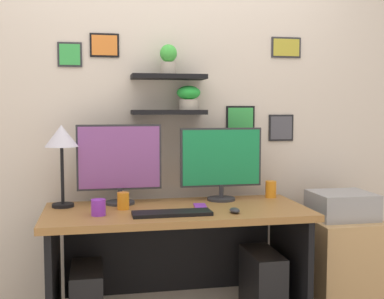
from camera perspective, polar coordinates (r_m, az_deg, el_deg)
back_wall_assembly at (r=3.30m, az=-2.97°, el=5.02°), size 4.40×0.24×2.70m
desk at (r=3.03m, az=-1.90°, el=-10.59°), size 1.54×0.68×0.75m
monitor_left at (r=3.07m, az=-8.39°, el=-1.37°), size 0.52×0.18×0.49m
monitor_right at (r=3.17m, az=3.38°, el=-1.36°), size 0.53×0.18×0.47m
keyboard at (r=2.76m, az=-2.33°, el=-7.37°), size 0.44×0.14×0.02m
computer_mouse at (r=2.81m, az=4.96°, el=-7.02°), size 0.06×0.09×0.03m
desk_lamp at (r=3.02m, az=-14.85°, el=0.95°), size 0.20×0.20×0.49m
cell_phone at (r=2.97m, az=0.96°, el=-6.56°), size 0.08×0.15×0.01m
coffee_mug at (r=2.78m, az=-10.77°, el=-6.60°), size 0.08×0.08×0.09m
pen_cup at (r=2.92m, az=-7.95°, el=-5.90°), size 0.07×0.07×0.10m
water_cup at (r=3.32m, az=9.10°, el=-4.56°), size 0.07×0.07×0.11m
drawer_cabinet at (r=3.48m, az=16.76°, el=-12.62°), size 0.44×0.50×0.62m
printer at (r=3.38m, az=16.93°, el=-6.18°), size 0.38×0.34×0.17m
computer_tower_right at (r=3.15m, az=8.12°, el=-15.76°), size 0.18×0.40×0.47m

